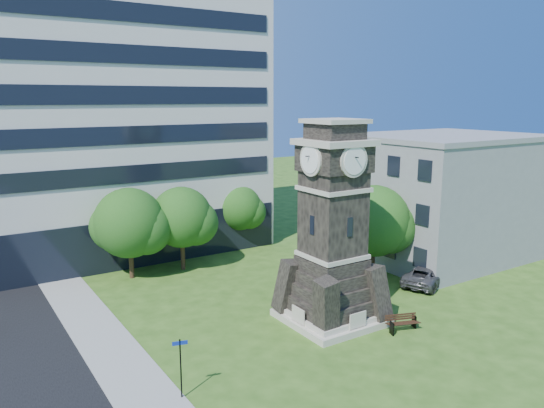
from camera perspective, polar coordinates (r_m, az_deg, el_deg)
ground at (r=30.37m, az=4.22°, el=-14.85°), size 160.00×160.00×0.00m
sidewalk at (r=30.65m, az=-16.76°, el=-15.01°), size 3.00×70.00×0.06m
clock_tower at (r=31.74m, az=6.52°, el=-3.54°), size 5.40×5.40×12.22m
office_tall at (r=49.36m, az=-17.50°, el=11.79°), size 26.20×15.11×28.60m
office_low at (r=47.75m, az=17.82°, el=0.91°), size 15.20×12.20×10.40m
car_east_lot at (r=40.59m, az=16.33°, el=-7.34°), size 5.65×4.10×1.43m
park_bench at (r=32.63m, az=13.84°, el=-12.21°), size 1.94×0.52×1.00m
street_sign at (r=25.07m, az=-9.81°, el=-16.38°), size 0.69×0.07×2.87m
tree_nw at (r=40.87m, az=-15.00°, el=-2.20°), size 5.78×5.25×6.90m
tree_nc at (r=42.06m, az=-9.62°, el=-1.63°), size 5.27×4.79×6.64m
tree_ne at (r=47.67m, az=-3.54°, el=-0.57°), size 4.51×4.10×5.78m
tree_east at (r=40.20m, az=10.97°, el=-2.02°), size 5.88×5.35×7.10m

